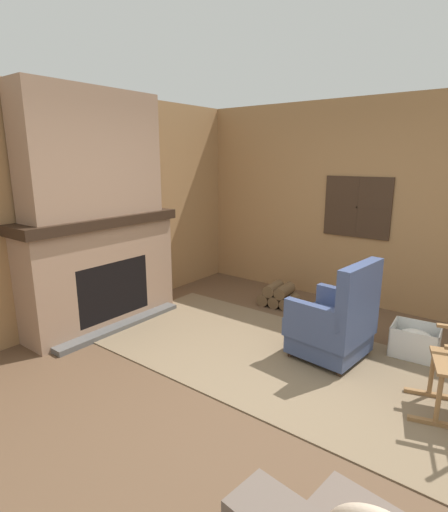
{
  "coord_description": "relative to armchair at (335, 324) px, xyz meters",
  "views": [
    {
      "loc": [
        1.6,
        -2.68,
        1.93
      ],
      "look_at": [
        -0.93,
        0.61,
        0.9
      ],
      "focal_mm": 28.0,
      "sensor_mm": 36.0,
      "label": 1
    }
  ],
  "objects": [
    {
      "name": "area_rug",
      "position": [
        -0.49,
        -0.34,
        -0.35
      ],
      "size": [
        3.8,
        1.84,
        0.01
      ],
      "color": "#7A664C",
      "rests_on": "ground"
    },
    {
      "name": "wood_panel_wall_left",
      "position": [
        -2.79,
        -0.82,
        0.97
      ],
      "size": [
        0.06,
        5.58,
        2.66
      ],
      "color": "#9E7247",
      "rests_on": "ground"
    },
    {
      "name": "firewood_stack",
      "position": [
        -1.16,
        0.95,
        -0.23
      ],
      "size": [
        0.51,
        0.4,
        0.29
      ],
      "rotation": [
        0.0,
        0.0,
        0.09
      ],
      "color": "brown",
      "rests_on": "ground"
    },
    {
      "name": "oil_lamp_vase",
      "position": [
        -2.57,
        -1.32,
        1.02
      ],
      "size": [
        0.09,
        0.09,
        0.27
      ],
      "color": "silver",
      "rests_on": "fireplace_hearth"
    },
    {
      "name": "chimney_breast",
      "position": [
        -2.53,
        -0.82,
        1.6
      ],
      "size": [
        0.4,
        1.61,
        1.36
      ],
      "color": "#9E7A60",
      "rests_on": "fireplace_hearth"
    },
    {
      "name": "wood_panel_wall_back",
      "position": [
        -0.27,
        1.69,
        0.97
      ],
      "size": [
        5.58,
        0.09,
        2.66
      ],
      "color": "#9E7247",
      "rests_on": "ground"
    },
    {
      "name": "ground_plane",
      "position": [
        -0.27,
        -0.82,
        -0.36
      ],
      "size": [
        14.0,
        14.0,
        0.0
      ],
      "primitive_type": "plane",
      "color": "brown"
    },
    {
      "name": "storage_case",
      "position": [
        -2.57,
        -0.3,
        1.0
      ],
      "size": [
        0.14,
        0.26,
        0.14
      ],
      "color": "black",
      "rests_on": "fireplace_hearth"
    },
    {
      "name": "armchair",
      "position": [
        0.0,
        0.0,
        0.0
      ],
      "size": [
        0.73,
        0.75,
        1.0
      ],
      "rotation": [
        0.0,
        0.0,
        3.04
      ],
      "color": "#3D4C75",
      "rests_on": "ground"
    },
    {
      "name": "fireplace_hearth",
      "position": [
        -2.52,
        -0.82,
        0.28
      ],
      "size": [
        0.67,
        1.93,
        1.29
      ],
      "color": "#9E7A60",
      "rests_on": "ground"
    },
    {
      "name": "laundry_basket",
      "position": [
        0.62,
        0.55,
        -0.2
      ],
      "size": [
        0.46,
        0.41,
        0.31
      ],
      "rotation": [
        0.0,
        0.0,
        0.08
      ],
      "color": "white",
      "rests_on": "ground"
    }
  ]
}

